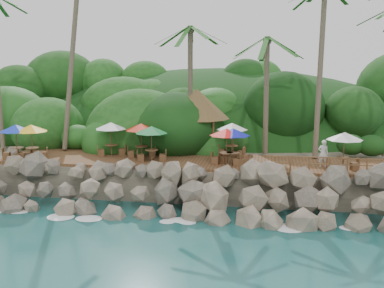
# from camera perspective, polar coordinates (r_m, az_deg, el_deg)

# --- Properties ---
(ground) EXTENTS (140.00, 140.00, 0.00)m
(ground) POSITION_cam_1_polar(r_m,az_deg,el_deg) (25.99, -2.18, -9.74)
(ground) COLOR #19514F
(ground) RESTS_ON ground
(land_base) EXTENTS (32.00, 25.20, 2.10)m
(land_base) POSITION_cam_1_polar(r_m,az_deg,el_deg) (40.98, 2.27, -0.79)
(land_base) COLOR gray
(land_base) RESTS_ON ground
(jungle_hill) EXTENTS (44.80, 28.00, 15.40)m
(jungle_hill) POSITION_cam_1_polar(r_m,az_deg,el_deg) (48.50, 3.36, -0.33)
(jungle_hill) COLOR #143811
(jungle_hill) RESTS_ON ground
(seawall) EXTENTS (29.00, 4.00, 2.30)m
(seawall) POSITION_cam_1_polar(r_m,az_deg,el_deg) (27.49, -1.36, -6.09)
(seawall) COLOR gray
(seawall) RESTS_ON ground
(terrace) EXTENTS (26.00, 5.00, 0.20)m
(terrace) POSITION_cam_1_polar(r_m,az_deg,el_deg) (31.05, 0.00, -2.18)
(terrace) COLOR brown
(terrace) RESTS_ON land_base
(jungle_foliage) EXTENTS (44.00, 16.00, 12.00)m
(jungle_foliage) POSITION_cam_1_polar(r_m,az_deg,el_deg) (40.22, 2.08, -2.52)
(jungle_foliage) COLOR #143811
(jungle_foliage) RESTS_ON ground
(foam_line) EXTENTS (25.20, 0.80, 0.06)m
(foam_line) POSITION_cam_1_polar(r_m,az_deg,el_deg) (26.25, -2.05, -9.46)
(foam_line) COLOR white
(foam_line) RESTS_ON ground
(palms) EXTENTS (34.66, 7.31, 14.68)m
(palms) POSITION_cam_1_polar(r_m,az_deg,el_deg) (33.40, 1.09, 17.21)
(palms) COLOR brown
(palms) RESTS_ON ground
(palapa) EXTENTS (4.88, 4.88, 4.60)m
(palapa) POSITION_cam_1_polar(r_m,az_deg,el_deg) (34.09, 0.61, 5.04)
(palapa) COLOR brown
(palapa) RESTS_ON ground
(dining_clusters) EXTENTS (23.57, 5.39, 2.37)m
(dining_clusters) POSITION_cam_1_polar(r_m,az_deg,el_deg) (30.51, -3.72, 1.53)
(dining_clusters) COLOR brown
(dining_clusters) RESTS_ON terrace
(railing) EXTENTS (7.20, 0.10, 1.00)m
(railing) POSITION_cam_1_polar(r_m,az_deg,el_deg) (28.45, 16.56, -2.31)
(railing) COLOR brown
(railing) RESTS_ON terrace
(waiter) EXTENTS (0.64, 0.42, 1.73)m
(waiter) POSITION_cam_1_polar(r_m,az_deg,el_deg) (29.97, 15.97, -1.15)
(waiter) COLOR white
(waiter) RESTS_ON terrace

